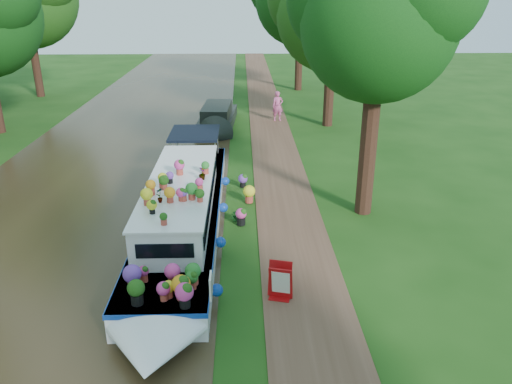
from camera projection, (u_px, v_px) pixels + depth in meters
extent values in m
plane|color=#173E0F|center=(256.00, 256.00, 14.48)|extent=(100.00, 100.00, 0.00)
cube|color=#2D2313|center=(47.00, 259.00, 14.32)|extent=(10.00, 100.00, 0.02)
cube|color=#533626|center=(297.00, 255.00, 14.50)|extent=(2.20, 100.00, 0.03)
cube|color=white|center=(185.00, 213.00, 16.29)|extent=(2.20, 12.00, 0.75)
cube|color=#103897|center=(185.00, 205.00, 16.17)|extent=(2.24, 12.04, 0.12)
cube|color=white|center=(181.00, 197.00, 15.21)|extent=(1.80, 7.00, 1.05)
cube|color=white|center=(180.00, 180.00, 15.00)|extent=(1.90, 7.10, 0.06)
cube|color=black|center=(211.00, 195.00, 15.21)|extent=(0.03, 6.40, 0.38)
cube|color=black|center=(151.00, 196.00, 15.16)|extent=(0.03, 6.40, 0.38)
cube|color=black|center=(195.00, 133.00, 19.70)|extent=(1.90, 2.40, 0.10)
cube|color=white|center=(211.00, 286.00, 11.06)|extent=(0.04, 0.45, 0.55)
imported|color=#194512|center=(160.00, 195.00, 13.30)|extent=(0.28, 0.26, 0.44)
imported|color=#194512|center=(202.00, 174.00, 14.94)|extent=(0.26, 0.26, 0.37)
cylinder|color=black|center=(368.00, 149.00, 16.50)|extent=(0.56, 0.56, 4.55)
sphere|color=#0D3610|center=(379.00, 24.00, 15.02)|extent=(4.80, 4.80, 4.80)
cylinder|color=black|center=(329.00, 92.00, 27.77)|extent=(0.56, 0.56, 3.85)
sphere|color=#194512|center=(333.00, 15.00, 26.26)|extent=(6.00, 6.00, 6.00)
cylinder|color=black|center=(299.00, 62.00, 37.89)|extent=(0.56, 0.56, 4.20)
sphere|color=#0D3610|center=(301.00, 0.00, 36.23)|extent=(6.60, 6.60, 6.60)
cylinder|color=black|center=(36.00, 66.00, 35.50)|extent=(0.56, 0.56, 4.38)
cube|color=black|center=(217.00, 120.00, 28.38)|extent=(2.18, 5.90, 0.58)
cube|color=black|center=(217.00, 111.00, 27.70)|extent=(1.65, 3.46, 0.68)
cube|color=#AD0C0E|center=(280.00, 296.00, 12.48)|extent=(0.60, 0.54, 0.03)
cube|color=#AD0C0E|center=(281.00, 283.00, 12.21)|extent=(0.62, 0.37, 0.92)
cube|color=#AD0C0E|center=(280.00, 279.00, 12.42)|extent=(0.62, 0.37, 0.92)
cube|color=white|center=(281.00, 283.00, 12.16)|extent=(0.47, 0.26, 0.64)
imported|color=#C25096|center=(278.00, 106.00, 29.13)|extent=(0.67, 0.48, 1.72)
imported|color=#206B27|center=(236.00, 215.00, 16.63)|extent=(0.40, 0.36, 0.38)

